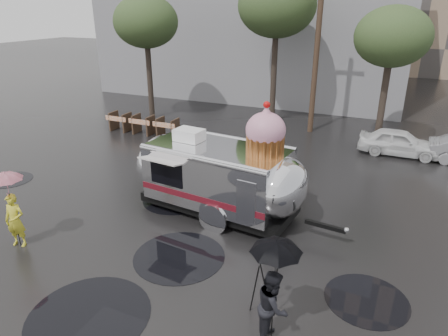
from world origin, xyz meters
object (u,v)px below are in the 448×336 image
at_px(airstream_trailer, 221,173).
at_px(person_left, 15,221).
at_px(tripod, 264,279).
at_px(person_right, 273,306).

bearing_deg(airstream_trailer, person_left, -130.96).
relative_size(airstream_trailer, tripod, 5.04).
xyz_separation_m(person_left, tripod, (7.28, 0.29, 0.07)).
relative_size(person_left, person_right, 0.96).
distance_m(person_right, tripod, 0.80).
bearing_deg(person_right, airstream_trailer, 22.59).
xyz_separation_m(airstream_trailer, person_left, (-4.50, -4.13, -0.61)).
bearing_deg(airstream_trailer, person_right, -48.40).
xyz_separation_m(airstream_trailer, tripod, (2.78, -3.85, -0.54)).
bearing_deg(tripod, person_left, -169.71).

